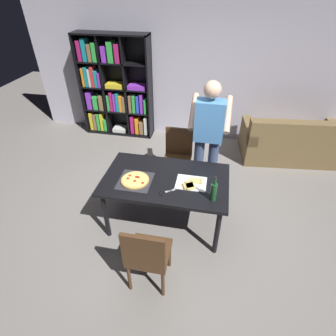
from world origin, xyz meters
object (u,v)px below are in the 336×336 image
object	(u,v)px
bookshelf	(115,90)
person_serving_pizza	(208,136)
kitchen_scissors	(164,192)
chair_far_side	(178,154)
wine_bottle	(214,191)
dining_table	(166,183)
chair_near_camera	(147,255)
pepperoni_pizza_on_tray	(135,180)
couch	(291,143)

from	to	relation	value
bookshelf	person_serving_pizza	distance (m)	2.56
kitchen_scissors	chair_far_side	bearing A→B (deg)	91.84
person_serving_pizza	wine_bottle	size ratio (longest dim) A/B	5.54
dining_table	chair_near_camera	size ratio (longest dim) A/B	1.70
bookshelf	pepperoni_pizza_on_tray	world-z (taller)	bookshelf
couch	chair_near_camera	bearing A→B (deg)	-123.07
person_serving_pizza	pepperoni_pizza_on_tray	distance (m)	1.18
kitchen_scissors	person_serving_pizza	bearing A→B (deg)	67.68
chair_far_side	couch	size ratio (longest dim) A/B	0.51
wine_bottle	pepperoni_pizza_on_tray	bearing A→B (deg)	171.32
chair_far_side	person_serving_pizza	xyz separation A→B (m)	(0.44, -0.22, 0.49)
bookshelf	wine_bottle	distance (m)	3.38
chair_near_camera	chair_far_side	distance (m)	1.88
chair_near_camera	chair_far_side	size ratio (longest dim) A/B	1.00
chair_near_camera	kitchen_scissors	distance (m)	0.72
chair_near_camera	pepperoni_pizza_on_tray	xyz separation A→B (m)	(-0.35, 0.81, 0.25)
couch	person_serving_pizza	world-z (taller)	person_serving_pizza
pepperoni_pizza_on_tray	chair_near_camera	bearing A→B (deg)	-66.82
chair_far_side	pepperoni_pizza_on_tray	bearing A→B (deg)	-108.10
chair_near_camera	chair_far_side	bearing A→B (deg)	90.00
chair_far_side	person_serving_pizza	world-z (taller)	person_serving_pizza
person_serving_pizza	chair_far_side	bearing A→B (deg)	153.49
person_serving_pizza	kitchen_scissors	distance (m)	1.09
bookshelf	kitchen_scissors	bearing A→B (deg)	-59.47
chair_far_side	bookshelf	bearing A→B (deg)	136.60
kitchen_scissors	pepperoni_pizza_on_tray	bearing A→B (deg)	160.87
chair_far_side	bookshelf	distance (m)	2.12
couch	person_serving_pizza	xyz separation A→B (m)	(-1.47, -1.27, 0.70)
chair_far_side	couch	xyz separation A→B (m)	(1.91, 1.05, -0.21)
dining_table	wine_bottle	bearing A→B (deg)	-24.63
pepperoni_pizza_on_tray	dining_table	bearing A→B (deg)	19.92
chair_far_side	kitchen_scissors	xyz separation A→B (m)	(0.04, -1.20, 0.24)
couch	wine_bottle	world-z (taller)	wine_bottle
couch	person_serving_pizza	size ratio (longest dim) A/B	1.02
dining_table	kitchen_scissors	size ratio (longest dim) A/B	8.04
chair_far_side	person_serving_pizza	distance (m)	0.69
person_serving_pizza	couch	bearing A→B (deg)	40.84
chair_far_side	pepperoni_pizza_on_tray	xyz separation A→B (m)	(-0.35, -1.07, 0.25)
couch	wine_bottle	distance (m)	2.67
person_serving_pizza	kitchen_scissors	bearing A→B (deg)	-112.32
chair_near_camera	chair_far_side	xyz separation A→B (m)	(0.00, 1.88, 0.00)
chair_near_camera	person_serving_pizza	world-z (taller)	person_serving_pizza
chair_near_camera	wine_bottle	size ratio (longest dim) A/B	2.85
chair_near_camera	pepperoni_pizza_on_tray	world-z (taller)	chair_near_camera
couch	kitchen_scissors	xyz separation A→B (m)	(-1.87, -2.25, 0.45)
chair_near_camera	person_serving_pizza	xyz separation A→B (m)	(0.44, 1.66, 0.49)
dining_table	pepperoni_pizza_on_tray	xyz separation A→B (m)	(-0.35, -0.13, 0.09)
chair_far_side	bookshelf	world-z (taller)	bookshelf
dining_table	wine_bottle	xyz separation A→B (m)	(0.59, -0.27, 0.20)
pepperoni_pizza_on_tray	wine_bottle	xyz separation A→B (m)	(0.94, -0.14, 0.10)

